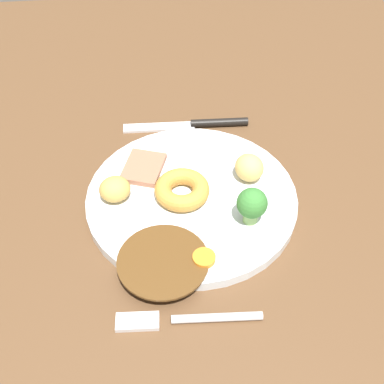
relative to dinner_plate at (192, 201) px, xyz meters
The scene contains 11 objects.
dining_table 3.93cm from the dinner_plate, 81.29° to the right, with size 120.00×84.00×3.60cm, color brown.
dinner_plate is the anchor object (origin of this frame).
gravy_pool 10.39cm from the dinner_plate, 156.22° to the left, with size 10.36×10.36×0.30cm, color #563819.
meat_slice_main 8.20cm from the dinner_plate, 46.19° to the left, with size 6.03×4.81×0.80cm, color #9E664C.
yorkshire_pudding 2.15cm from the dinner_plate, 80.70° to the left, with size 6.89×6.89×2.14cm, color #C68938.
roast_potato_left 9.75cm from the dinner_plate, 84.16° to the left, with size 3.64×3.90×2.96cm, color tan.
roast_potato_right 8.53cm from the dinner_plate, 68.93° to the right, with size 3.64×3.96×3.40cm, color #D8B260.
carrot_coin_front 9.73cm from the dinner_plate, behind, with size 2.59×2.59×0.68cm, color orange.
broccoli_floret 8.66cm from the dinner_plate, 124.21° to the right, with size 3.65×3.65×4.89cm.
fork 16.43cm from the dinner_plate, behind, with size 2.22×15.30×0.90cm.
knife 15.90cm from the dinner_plate, ahead, with size 2.02×18.54×1.20cm.
Camera 1 is at (-43.12, 7.19, 50.40)cm, focal length 46.76 mm.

